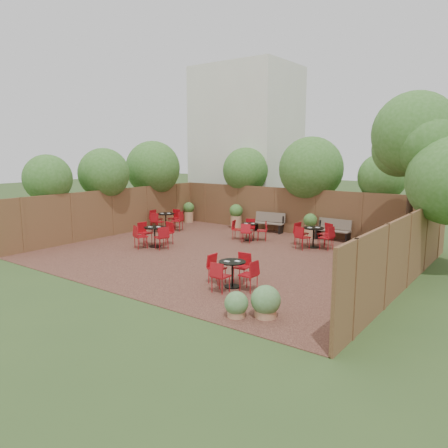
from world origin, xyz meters
The scene contains 13 objects.
ground centered at (0.00, 0.00, 0.00)m, with size 80.00×80.00×0.00m, color #354F23.
courtyard_paving centered at (0.00, 0.00, 0.01)m, with size 12.00×10.00×0.02m, color #321A14.
fence_back centered at (0.00, 5.00, 1.00)m, with size 12.00×0.08×2.00m, color #50311E.
fence_left centered at (-6.00, 0.00, 1.00)m, with size 0.08×10.00×2.00m, color #50311E.
fence_right centered at (6.00, 0.00, 1.00)m, with size 0.08×10.00×2.00m, color #50311E.
neighbour_building centered at (-4.50, 8.00, 4.00)m, with size 5.00×4.00×8.00m, color silver.
overhang_foliage centered at (-1.26, 3.25, 2.73)m, with size 15.78×10.42×2.79m.
courtyard_tree centered at (5.29, 2.80, 3.97)m, with size 2.78×2.68×5.44m.
park_bench_left centered at (-0.99, 4.62, 0.47)m, with size 1.46×0.64×0.88m.
park_bench_right centered at (2.05, 4.62, 0.47)m, with size 1.42×0.50×0.87m.
bistro_tables centered at (-0.30, 0.91, 0.45)m, with size 11.35×7.23×0.89m.
planters centered at (-0.02, 3.52, 0.61)m, with size 11.89×3.89×1.15m.
low_shrubs centered at (4.45, -3.06, 0.34)m, with size 2.36×3.88×0.71m.
Camera 1 is at (8.70, -11.78, 3.61)m, focal length 34.46 mm.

